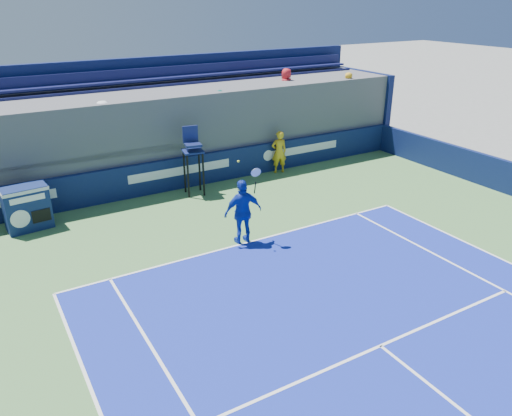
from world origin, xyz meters
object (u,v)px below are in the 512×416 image
match_clock (27,207)px  umpire_chair (193,154)px  ball_person (279,152)px  tennis_player (243,212)px

match_clock → umpire_chair: bearing=1.7°
match_clock → ball_person: bearing=3.7°
match_clock → tennis_player: (5.27, -4.17, 0.24)m
ball_person → tennis_player: bearing=62.0°
umpire_chair → tennis_player: tennis_player is taller
match_clock → umpire_chair: size_ratio=0.56×
tennis_player → match_clock: bearing=141.7°
umpire_chair → tennis_player: size_ratio=0.96×
ball_person → tennis_player: tennis_player is taller
ball_person → umpire_chair: size_ratio=0.70×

